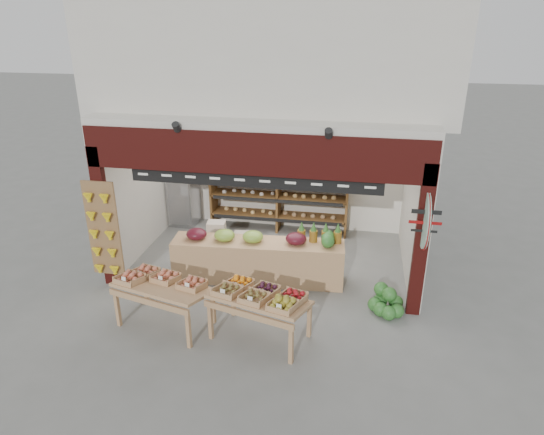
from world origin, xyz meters
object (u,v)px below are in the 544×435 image
(back_shelving, at_px, (279,183))
(mid_counter, at_px, (258,259))
(display_table_right, at_px, (260,296))
(display_table_left, at_px, (160,283))
(cardboard_stack, at_px, (227,239))
(refrigerator, at_px, (183,192))
(watermelon_pile, at_px, (386,303))

(back_shelving, relative_size, mid_counter, 0.98)
(back_shelving, relative_size, display_table_right, 1.93)
(display_table_left, bearing_deg, back_shelving, 72.74)
(back_shelving, bearing_deg, display_table_left, -107.26)
(cardboard_stack, bearing_deg, refrigerator, 139.29)
(cardboard_stack, bearing_deg, watermelon_pile, -28.95)
(mid_counter, height_order, watermelon_pile, mid_counter)
(refrigerator, xyz_separation_m, cardboard_stack, (1.37, -1.18, -0.56))
(refrigerator, bearing_deg, back_shelving, 4.18)
(refrigerator, bearing_deg, display_table_right, -53.72)
(cardboard_stack, relative_size, display_table_left, 0.61)
(display_table_right, bearing_deg, refrigerator, 123.65)
(cardboard_stack, xyz_separation_m, mid_counter, (0.93, -1.14, 0.20))
(mid_counter, xyz_separation_m, display_table_left, (-1.25, -1.61, 0.28))
(display_table_right, xyz_separation_m, watermelon_pile, (1.95, 1.07, -0.56))
(mid_counter, bearing_deg, display_table_right, -76.73)
(display_table_left, height_order, display_table_right, display_table_right)
(back_shelving, relative_size, watermelon_pile, 5.09)
(cardboard_stack, height_order, mid_counter, mid_counter)
(cardboard_stack, bearing_deg, display_table_right, -65.15)
(refrigerator, bearing_deg, cardboard_stack, -38.08)
(cardboard_stack, xyz_separation_m, display_table_right, (1.34, -2.89, 0.51))
(refrigerator, distance_m, cardboard_stack, 1.89)
(back_shelving, distance_m, refrigerator, 2.31)
(refrigerator, xyz_separation_m, watermelon_pile, (4.66, -3.00, -0.62))
(display_table_left, bearing_deg, refrigerator, 104.92)
(back_shelving, bearing_deg, cardboard_stack, -126.44)
(refrigerator, relative_size, cardboard_stack, 1.61)
(cardboard_stack, relative_size, display_table_right, 0.61)
(watermelon_pile, bearing_deg, display_table_right, -151.29)
(back_shelving, xyz_separation_m, mid_counter, (0.01, -2.38, -0.72))
(cardboard_stack, height_order, display_table_left, display_table_left)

